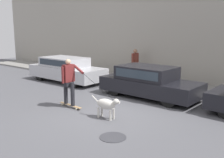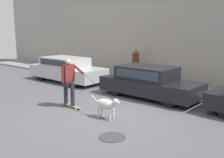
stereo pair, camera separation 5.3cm
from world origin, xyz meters
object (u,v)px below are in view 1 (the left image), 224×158
parked_car_0 (66,70)px  dog (107,105)px  parked_car_1 (149,82)px  skateboarder (69,80)px  pedestrian_with_bag (135,62)px

parked_car_0 → dog: parked_car_0 is taller
parked_car_0 → dog: (5.51, -3.08, -0.19)m
parked_car_1 → skateboarder: size_ratio=1.53×
parked_car_1 → pedestrian_with_bag: bearing=135.0°
parked_car_0 → skateboarder: (3.68, -3.00, 0.35)m
dog → skateboarder: (-1.83, 0.08, 0.53)m
parked_car_0 → dog: 6.31m
parked_car_1 → dog: (0.39, -3.08, -0.17)m
parked_car_0 → dog: bearing=-29.2°
pedestrian_with_bag → parked_car_0: bearing=39.8°
pedestrian_with_bag → parked_car_1: bearing=127.4°
parked_car_1 → dog: 3.11m
parked_car_1 → skateboarder: skateboarder is taller
parked_car_0 → skateboarder: skateboarder is taller
parked_car_0 → pedestrian_with_bag: size_ratio=2.79×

